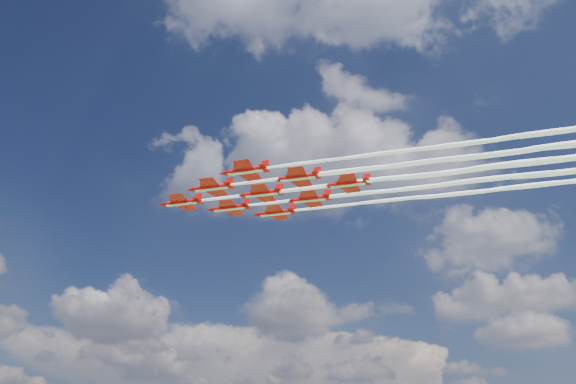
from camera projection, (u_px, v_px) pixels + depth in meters
The scene contains 6 objects.
jet_lead at pixel (434, 174), 128.81m from camera, with size 133.61×10.28×2.99m.
jet_row2_port at pixel (484, 155), 120.87m from camera, with size 133.61×10.28×2.99m.
jet_row2_starb at pixel (481, 180), 131.82m from camera, with size 133.61×10.28×2.99m.
jet_row3_port at pixel (541, 134), 112.93m from camera, with size 133.61×10.28×2.99m.
jet_row3_centre at pixel (533, 162), 123.87m from camera, with size 133.61×10.28×2.99m.
jet_row3_starb at pixel (527, 186), 134.82m from camera, with size 133.61×10.28×2.99m.
Camera 1 is at (35.03, -118.80, 22.06)m, focal length 35.00 mm.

